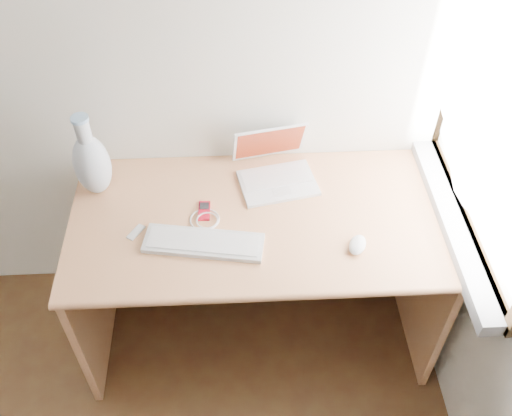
{
  "coord_description": "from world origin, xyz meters",
  "views": [
    {
      "loc": [
        0.87,
        -0.13,
        2.4
      ],
      "look_at": [
        0.94,
        1.35,
        0.86
      ],
      "focal_mm": 40.0,
      "sensor_mm": 36.0,
      "label": 1
    }
  ],
  "objects_px": {
    "desk": "(257,237)",
    "laptop": "(277,169)",
    "external_keyboard": "(204,243)",
    "vase": "(92,163)"
  },
  "relations": [
    {
      "from": "vase",
      "to": "desk",
      "type": "bearing_deg",
      "value": -8.12
    },
    {
      "from": "laptop",
      "to": "vase",
      "type": "bearing_deg",
      "value": 171.73
    },
    {
      "from": "desk",
      "to": "laptop",
      "type": "relative_size",
      "value": 4.32
    },
    {
      "from": "external_keyboard",
      "to": "laptop",
      "type": "bearing_deg",
      "value": 59.0
    },
    {
      "from": "laptop",
      "to": "external_keyboard",
      "type": "xyz_separation_m",
      "value": [
        -0.3,
        -0.35,
        -0.04
      ]
    },
    {
      "from": "desk",
      "to": "external_keyboard",
      "type": "bearing_deg",
      "value": -133.75
    },
    {
      "from": "desk",
      "to": "laptop",
      "type": "xyz_separation_m",
      "value": [
        0.09,
        0.13,
        0.27
      ]
    },
    {
      "from": "desk",
      "to": "external_keyboard",
      "type": "distance_m",
      "value": 0.39
    },
    {
      "from": "desk",
      "to": "vase",
      "type": "xyz_separation_m",
      "value": [
        -0.64,
        0.09,
        0.37
      ]
    },
    {
      "from": "laptop",
      "to": "external_keyboard",
      "type": "relative_size",
      "value": 0.74
    }
  ]
}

